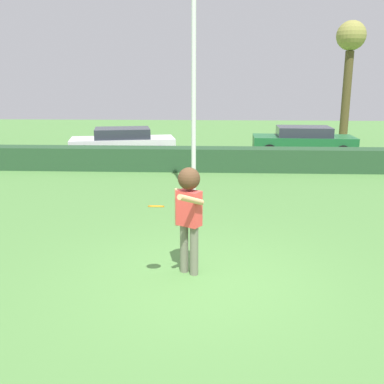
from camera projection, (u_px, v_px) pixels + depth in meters
ground_plane at (201, 281)px, 7.19m from camera, size 60.00×60.00×0.00m
person at (189, 206)px, 7.18m from camera, size 0.49×0.84×1.80m
frisbee at (156, 206)px, 6.73m from camera, size 0.25×0.24×0.10m
lamppost at (194, 60)px, 11.13m from camera, size 0.24×0.24×6.63m
hedge_row at (208, 159)px, 15.91m from camera, size 25.50×0.90×0.81m
parked_car_white at (123, 142)px, 18.33m from camera, size 4.46×2.53×1.25m
parked_car_green at (303, 140)px, 18.88m from camera, size 4.27×1.95×1.25m
maple_tree at (350, 49)px, 22.30m from camera, size 1.45×1.45×6.04m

